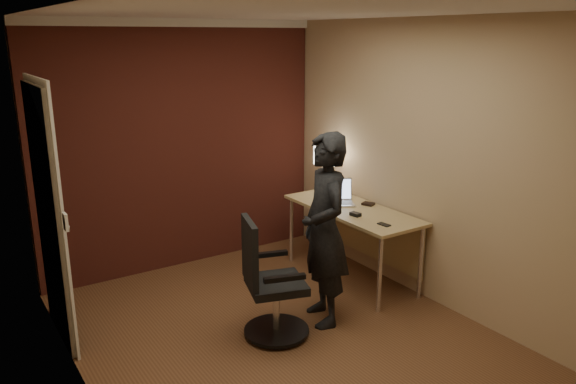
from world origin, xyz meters
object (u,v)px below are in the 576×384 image
object	(u,v)px
wallet	(368,204)
laptop	(336,196)
office_chair	(269,287)
desk	(358,219)
mouse	(355,214)
desk_lamp	(328,155)
person	(325,230)
phone	(384,224)

from	to	relation	value
wallet	laptop	bearing A→B (deg)	132.26
office_chair	wallet	bearing A→B (deg)	19.29
desk	wallet	world-z (taller)	wallet
mouse	laptop	bearing A→B (deg)	65.67
mouse	wallet	size ratio (longest dim) A/B	0.91
desk	mouse	distance (m)	0.32
desk_lamp	wallet	size ratio (longest dim) A/B	4.86
mouse	wallet	distance (m)	0.39
wallet	person	xyz separation A→B (m)	(-0.94, -0.53, 0.07)
desk_lamp	phone	xyz separation A→B (m)	(-0.20, -1.08, -0.41)
laptop	phone	size ratio (longest dim) A/B	3.60
mouse	person	world-z (taller)	person
desk	wallet	size ratio (longest dim) A/B	13.64
desk_lamp	phone	distance (m)	1.18
desk_lamp	mouse	bearing A→B (deg)	-108.01
mouse	phone	xyz separation A→B (m)	(0.04, -0.34, -0.01)
laptop	office_chair	distance (m)	1.50
desk	office_chair	xyz separation A→B (m)	(-1.34, -0.52, -0.17)
mouse	person	distance (m)	0.69
wallet	phone	bearing A→B (deg)	-118.02
person	laptop	bearing A→B (deg)	153.84
desk_lamp	wallet	distance (m)	0.69
wallet	office_chair	size ratio (longest dim) A/B	0.11
desk_lamp	office_chair	distance (m)	1.88
desk_lamp	person	bearing A→B (deg)	-128.26
laptop	wallet	world-z (taller)	laptop
desk	mouse	world-z (taller)	mouse
phone	person	world-z (taller)	person
desk_lamp	office_chair	size ratio (longest dim) A/B	0.55
office_chair	person	size ratio (longest dim) A/B	0.60
person	desk	bearing A→B (deg)	140.48
phone	wallet	xyz separation A→B (m)	(0.29, 0.54, 0.01)
person	mouse	bearing A→B (deg)	135.70
desk_lamp	person	world-z (taller)	person
mouse	phone	distance (m)	0.34
desk_lamp	person	xyz separation A→B (m)	(-0.85, -1.08, -0.34)
desk	person	world-z (taller)	person
mouse	wallet	xyz separation A→B (m)	(0.33, 0.20, -0.01)
desk_lamp	office_chair	xyz separation A→B (m)	(-1.38, -1.06, -0.72)
phone	office_chair	xyz separation A→B (m)	(-1.18, 0.03, -0.31)
office_chair	laptop	bearing A→B (deg)	30.91
desk	laptop	size ratio (longest dim) A/B	3.62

